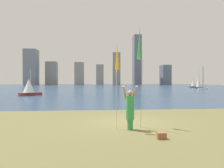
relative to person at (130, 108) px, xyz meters
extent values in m
cube|color=navy|center=(0.18, 63.71, -0.97)|extent=(120.00, 115.52, 0.12)
cube|color=#33301C|center=(0.18, 5.95, -0.93)|extent=(120.00, 0.70, 0.02)
cylinder|color=green|center=(0.00, -0.01, -0.70)|extent=(0.24, 0.24, 0.42)
cylinder|color=green|center=(0.00, -0.01, 0.01)|extent=(0.34, 0.34, 1.00)
sphere|color=tan|center=(0.00, -0.01, 0.63)|extent=(0.24, 0.24, 0.24)
cylinder|color=tan|center=(-0.22, 0.13, 0.65)|extent=(0.24, 0.39, 0.57)
cylinder|color=tan|center=(0.22, 0.13, 0.65)|extent=(0.24, 0.39, 0.57)
cylinder|color=#B2B2B7|center=(-0.55, 0.22, 0.35)|extent=(0.02, 0.23, 2.50)
cone|color=yellow|center=(-0.55, -0.03, 2.16)|extent=(0.16, 0.25, 1.13)
sphere|color=yellow|center=(-0.55, 0.01, 1.60)|extent=(0.06, 0.06, 0.06)
cylinder|color=#B2B2B7|center=(0.55, 0.22, 0.61)|extent=(0.02, 0.46, 3.01)
cone|color=green|center=(0.55, 0.76, 2.85)|extent=(0.16, 0.37, 1.45)
sphere|color=yellow|center=(0.55, 0.65, 2.13)|extent=(0.06, 0.06, 0.06)
cube|color=brown|center=(0.86, -1.50, -0.79)|extent=(0.32, 0.20, 0.23)
cube|color=silver|center=(30.12, 49.53, -0.68)|extent=(1.73, 1.17, 0.46)
cylinder|color=#47474C|center=(30.12, 49.53, 2.22)|extent=(0.06, 0.06, 5.33)
cube|color=#2D6084|center=(26.93, 45.93, -0.69)|extent=(2.35, 0.62, 0.43)
cylinder|color=silver|center=(26.93, 45.93, 2.03)|extent=(0.07, 0.07, 5.00)
cone|color=white|center=(26.76, 45.94, 0.96)|extent=(1.22, 1.22, 2.87)
cube|color=maroon|center=(-10.54, 21.82, -0.71)|extent=(2.97, 2.60, 0.39)
cylinder|color=silver|center=(-10.54, 21.82, 1.15)|extent=(0.09, 0.09, 3.33)
cone|color=white|center=(-10.72, 21.67, 0.45)|extent=(2.19, 2.19, 1.93)
cube|color=brown|center=(28.35, 52.55, -0.68)|extent=(2.27, 1.70, 0.46)
cylinder|color=silver|center=(28.35, 52.55, 1.25)|extent=(0.07, 0.07, 3.39)
cone|color=white|center=(28.50, 52.62, 0.61)|extent=(1.48, 1.48, 2.12)
cube|color=white|center=(25.14, 40.70, -0.73)|extent=(2.32, 1.05, 0.36)
cylinder|color=#47474C|center=(25.14, 40.70, 2.18)|extent=(0.07, 0.07, 5.45)
cube|color=gray|center=(-33.58, 100.94, 8.10)|extent=(6.13, 7.44, 18.01)
cube|color=gray|center=(-24.40, 105.94, 5.23)|extent=(5.48, 6.84, 12.28)
cube|color=gray|center=(-9.61, 104.93, 5.12)|extent=(4.93, 3.92, 12.06)
cube|color=gray|center=(1.40, 103.81, 4.49)|extent=(3.92, 4.29, 10.79)
cube|color=gray|center=(10.10, 101.32, 7.61)|extent=(3.91, 3.98, 17.03)
cube|color=slate|center=(22.11, 106.15, 12.73)|extent=(4.06, 6.83, 27.28)
cube|color=slate|center=(36.71, 101.18, 4.35)|extent=(4.53, 6.63, 10.52)
camera|label=1|loc=(-1.49, -8.64, 1.14)|focal=33.49mm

